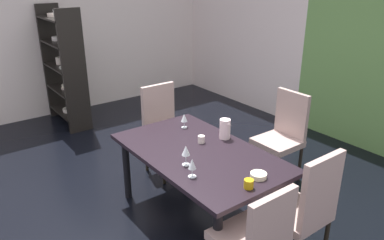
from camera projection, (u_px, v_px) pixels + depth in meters
The scene contains 16 objects.
ground_plane at pixel (151, 196), 3.99m from camera, with size 6.30×5.90×0.02m, color black.
back_panel_interior at pixel (240, 23), 6.39m from camera, with size 2.77×0.10×2.75m, color silver.
left_interior_panel at pixel (43, 29), 5.78m from camera, with size 0.10×5.90×2.75m, color silver.
dining_table at pixel (199, 159), 3.40m from camera, with size 1.63×0.96×0.71m.
chair_right_near at pixel (256, 237), 2.57m from camera, with size 0.44×0.44×0.92m.
chair_head_far at pixel (283, 133), 4.14m from camera, with size 0.44×0.45×1.01m.
chair_left_far at pixel (164, 126), 4.30m from camera, with size 0.44×0.44×1.03m.
chair_right_far at pixel (305, 207), 2.84m from camera, with size 0.44×0.44×1.03m.
display_shelf at pixel (64, 66), 5.57m from camera, with size 0.94×0.34×1.77m.
wine_glass_south at pixel (192, 165), 2.91m from camera, with size 0.07×0.07×0.16m.
wine_glass_left at pixel (186, 151), 3.09m from camera, with size 0.07×0.07×0.18m.
wine_glass_right at pixel (184, 118), 3.84m from camera, with size 0.07×0.07×0.15m.
serving_bowl_near_shelf at pixel (258, 175), 2.93m from camera, with size 0.13×0.13×0.04m, color white.
cup_west at pixel (201, 139), 3.52m from camera, with size 0.07×0.07×0.07m, color silver.
cup_near_window at pixel (249, 184), 2.79m from camera, with size 0.07×0.07×0.07m, color #BB9412.
pitcher_north at pixel (225, 129), 3.59m from camera, with size 0.12×0.11×0.20m.
Camera 1 is at (2.99, -1.68, 2.23)m, focal length 35.00 mm.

